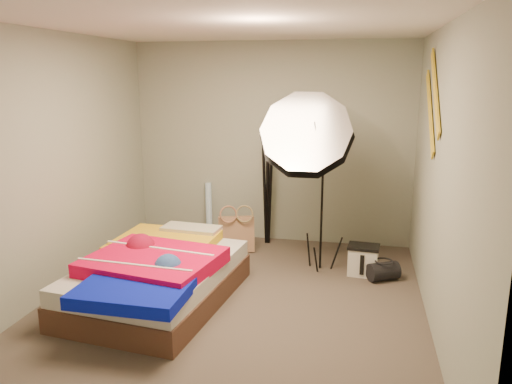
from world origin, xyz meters
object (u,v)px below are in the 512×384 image
(bed, at_px, (157,275))
(camera_tripod, at_px, (268,180))
(photo_umbrella, at_px, (307,137))
(camera_case, at_px, (363,261))
(tote_bag, at_px, (236,234))
(wrapping_roll, at_px, (209,210))
(duffel_bag, at_px, (383,271))

(bed, height_order, camera_tripod, camera_tripod)
(photo_umbrella, bearing_deg, camera_case, 2.45)
(photo_umbrella, relative_size, camera_tripod, 1.44)
(tote_bag, distance_m, camera_case, 1.57)
(wrapping_roll, relative_size, photo_umbrella, 0.35)
(bed, bearing_deg, photo_umbrella, 39.20)
(wrapping_roll, bearing_deg, bed, -87.09)
(photo_umbrella, height_order, camera_tripod, photo_umbrella)
(tote_bag, xyz_separation_m, bed, (-0.39, -1.50, 0.04))
(camera_tripod, bearing_deg, wrapping_roll, 174.45)
(wrapping_roll, height_order, camera_case, wrapping_roll)
(duffel_bag, xyz_separation_m, camera_tripod, (-1.40, 0.93, 0.72))
(wrapping_roll, xyz_separation_m, duffel_bag, (2.20, -1.01, -0.27))
(photo_umbrella, bearing_deg, camera_tripod, 123.48)
(wrapping_roll, bearing_deg, camera_case, -24.42)
(tote_bag, bearing_deg, duffel_bag, -34.96)
(camera_tripod, bearing_deg, photo_umbrella, -56.52)
(camera_case, bearing_deg, duffel_bag, -21.47)
(wrapping_roll, bearing_deg, photo_umbrella, -34.37)
(photo_umbrella, bearing_deg, wrapping_roll, 145.63)
(duffel_bag, bearing_deg, bed, 175.43)
(camera_case, height_order, photo_umbrella, photo_umbrella)
(camera_case, xyz_separation_m, camera_tripod, (-1.19, 0.83, 0.66))
(wrapping_roll, distance_m, camera_case, 2.20)
(camera_case, distance_m, photo_umbrella, 1.46)
(tote_bag, bearing_deg, bed, -121.69)
(wrapping_roll, xyz_separation_m, photo_umbrella, (1.36, -0.93, 1.10))
(wrapping_roll, bearing_deg, duffel_bag, -24.64)
(camera_case, height_order, camera_tripod, camera_tripod)
(tote_bag, distance_m, bed, 1.55)
(camera_case, distance_m, bed, 2.17)
(tote_bag, distance_m, wrapping_roll, 0.69)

